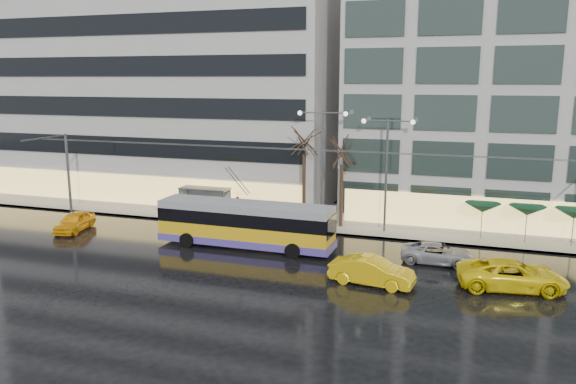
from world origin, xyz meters
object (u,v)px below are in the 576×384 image
at_px(bus_shelter, 202,195).
at_px(taxi_a, 75,222).
at_px(trolleybus, 245,226).
at_px(street_lamp_near, 322,153).

xyz_separation_m(bus_shelter, taxi_a, (-7.53, -6.83, -1.23)).
bearing_deg(bus_shelter, trolleybus, -44.86).
height_order(trolleybus, street_lamp_near, street_lamp_near).
distance_m(street_lamp_near, taxi_a, 19.92).
distance_m(trolleybus, taxi_a, 14.28).
relative_size(street_lamp_near, taxi_a, 2.10).
height_order(street_lamp_near, taxi_a, street_lamp_near).
relative_size(trolleybus, taxi_a, 2.90).
xyz_separation_m(street_lamp_near, taxi_a, (-17.91, -6.94, -5.26)).
xyz_separation_m(trolleybus, street_lamp_near, (3.65, 6.81, 4.43)).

